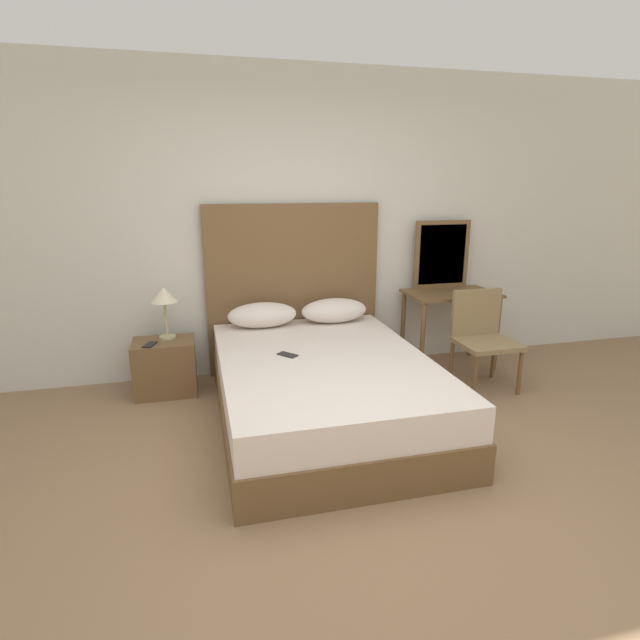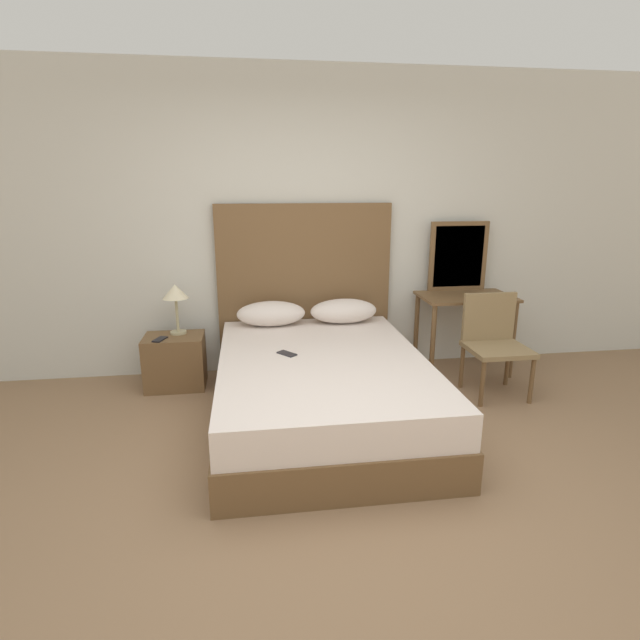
{
  "view_description": "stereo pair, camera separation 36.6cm",
  "coord_description": "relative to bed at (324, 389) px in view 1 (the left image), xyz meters",
  "views": [
    {
      "loc": [
        -0.83,
        -2.22,
        1.73
      ],
      "look_at": [
        0.03,
        1.2,
        0.75
      ],
      "focal_mm": 28.0,
      "sensor_mm": 36.0,
      "label": 1
    },
    {
      "loc": [
        -0.47,
        -2.29,
        1.73
      ],
      "look_at": [
        0.03,
        1.2,
        0.75
      ],
      "focal_mm": 28.0,
      "sensor_mm": 36.0,
      "label": 2
    }
  ],
  "objects": [
    {
      "name": "vanity_desk",
      "position": [
        1.45,
        0.81,
        0.35
      ],
      "size": [
        0.83,
        0.52,
        0.73
      ],
      "color": "brown",
      "rests_on": "ground_plane"
    },
    {
      "name": "phone_on_bed",
      "position": [
        -0.25,
        0.1,
        0.26
      ],
      "size": [
        0.15,
        0.16,
        0.01
      ],
      "color": "#232328",
      "rests_on": "bed"
    },
    {
      "name": "phone_on_nightstand",
      "position": [
        -1.26,
        0.71,
        0.22
      ],
      "size": [
        0.11,
        0.16,
        0.01
      ],
      "color": "black",
      "rests_on": "nightstand"
    },
    {
      "name": "nightstand",
      "position": [
        -1.16,
        0.81,
        -0.02
      ],
      "size": [
        0.5,
        0.37,
        0.46
      ],
      "color": "brown",
      "rests_on": "ground_plane"
    },
    {
      "name": "ground_plane",
      "position": [
        -0.03,
        -1.09,
        -0.25
      ],
      "size": [
        16.0,
        16.0,
        0.0
      ],
      "primitive_type": "plane",
      "color": "#8C6B4C"
    },
    {
      "name": "pillow_left",
      "position": [
        -0.32,
        0.88,
        0.36
      ],
      "size": [
        0.6,
        0.29,
        0.22
      ],
      "color": "silver",
      "rests_on": "bed"
    },
    {
      "name": "wall_back",
      "position": [
        -0.03,
        1.17,
        1.1
      ],
      "size": [
        10.0,
        0.06,
        2.7
      ],
      "color": "silver",
      "rests_on": "ground_plane"
    },
    {
      "name": "bed",
      "position": [
        0.0,
        0.0,
        0.0
      ],
      "size": [
        1.51,
        2.14,
        0.5
      ],
      "color": "brown",
      "rests_on": "ground_plane"
    },
    {
      "name": "vanity_mirror",
      "position": [
        1.45,
        1.04,
        0.81
      ],
      "size": [
        0.56,
        0.03,
        0.65
      ],
      "color": "brown",
      "rests_on": "vanity_desk"
    },
    {
      "name": "headboard",
      "position": [
        0.0,
        1.1,
        0.53
      ],
      "size": [
        1.58,
        0.05,
        1.55
      ],
      "color": "brown",
      "rests_on": "ground_plane"
    },
    {
      "name": "chair",
      "position": [
        1.49,
        0.32,
        0.23
      ],
      "size": [
        0.48,
        0.45,
        0.83
      ],
      "color": "olive",
      "rests_on": "ground_plane"
    },
    {
      "name": "pillow_right",
      "position": [
        0.32,
        0.88,
        0.36
      ],
      "size": [
        0.6,
        0.29,
        0.22
      ],
      "color": "silver",
      "rests_on": "bed"
    },
    {
      "name": "table_lamp",
      "position": [
        -1.13,
        0.88,
        0.56
      ],
      "size": [
        0.22,
        0.22,
        0.43
      ],
      "color": "tan",
      "rests_on": "nightstand"
    }
  ]
}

